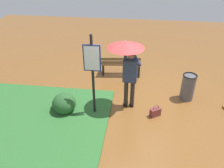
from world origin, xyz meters
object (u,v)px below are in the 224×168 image
object	(u,v)px
handbag	(155,112)
park_bench	(121,65)
trash_bin	(188,87)
info_sign_post	(92,67)
person_with_umbrella	(128,58)

from	to	relation	value
handbag	park_bench	world-z (taller)	park_bench
park_bench	trash_bin	world-z (taller)	trash_bin
info_sign_post	handbag	world-z (taller)	info_sign_post
handbag	trash_bin	distance (m)	1.40
person_with_umbrella	park_bench	bearing A→B (deg)	-79.69
info_sign_post	handbag	distance (m)	2.15
park_bench	trash_bin	bearing A→B (deg)	150.24
park_bench	person_with_umbrella	bearing A→B (deg)	100.31
handbag	info_sign_post	bearing A→B (deg)	2.59
person_with_umbrella	park_bench	size ratio (longest dim) A/B	1.46
info_sign_post	park_bench	world-z (taller)	info_sign_post
trash_bin	park_bench	bearing A→B (deg)	-29.76
trash_bin	handbag	bearing A→B (deg)	44.85
person_with_umbrella	trash_bin	bearing A→B (deg)	-161.30
person_with_umbrella	handbag	size ratio (longest dim) A/B	5.53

